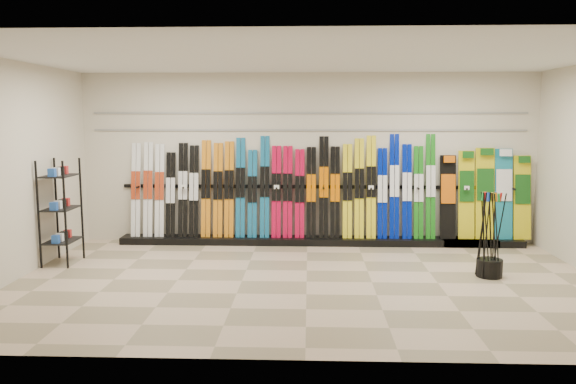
{
  "coord_description": "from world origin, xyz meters",
  "views": [
    {
      "loc": [
        0.03,
        -7.43,
        2.23
      ],
      "look_at": [
        -0.29,
        1.0,
        1.1
      ],
      "focal_mm": 35.0,
      "sensor_mm": 36.0,
      "label": 1
    }
  ],
  "objects": [
    {
      "name": "pole_bin",
      "position": [
        2.57,
        0.34,
        0.12
      ],
      "size": [
        0.36,
        0.36,
        0.25
      ],
      "primitive_type": "cylinder",
      "color": "black",
      "rests_on": "floor"
    },
    {
      "name": "ski_rack_base",
      "position": [
        0.22,
        2.28,
        0.06
      ],
      "size": [
        8.0,
        0.4,
        0.12
      ],
      "primitive_type": "cube",
      "color": "black",
      "rests_on": "floor"
    },
    {
      "name": "ceiling",
      "position": [
        0.0,
        0.0,
        3.0
      ],
      "size": [
        8.0,
        8.0,
        0.0
      ],
      "primitive_type": "plane",
      "rotation": [
        3.14,
        0.0,
        0.0
      ],
      "color": "silver",
      "rests_on": "back_wall"
    },
    {
      "name": "accessory_rack",
      "position": [
        -3.75,
        0.85,
        0.8
      ],
      "size": [
        0.4,
        0.6,
        1.6
      ],
      "primitive_type": "cube",
      "color": "black",
      "rests_on": "floor"
    },
    {
      "name": "back_wall",
      "position": [
        0.0,
        2.5,
        1.5
      ],
      "size": [
        8.0,
        0.0,
        8.0
      ],
      "primitive_type": "plane",
      "rotation": [
        1.57,
        0.0,
        0.0
      ],
      "color": "beige",
      "rests_on": "floor"
    },
    {
      "name": "slatwall_rail_1",
      "position": [
        0.0,
        2.48,
        2.3
      ],
      "size": [
        7.6,
        0.02,
        0.03
      ],
      "primitive_type": "cube",
      "color": "gray",
      "rests_on": "back_wall"
    },
    {
      "name": "left_wall",
      "position": [
        -4.0,
        0.0,
        1.5
      ],
      "size": [
        0.0,
        5.0,
        5.0
      ],
      "primitive_type": "plane",
      "rotation": [
        1.57,
        0.0,
        1.57
      ],
      "color": "beige",
      "rests_on": "floor"
    },
    {
      "name": "ski_poles",
      "position": [
        2.53,
        0.32,
        0.61
      ],
      "size": [
        0.36,
        0.23,
        1.18
      ],
      "color": "black",
      "rests_on": "pole_bin"
    },
    {
      "name": "snowboards",
      "position": [
        3.1,
        2.36,
        0.88
      ],
      "size": [
        1.56,
        0.24,
        1.58
      ],
      "color": "black",
      "rests_on": "ski_rack_base"
    },
    {
      "name": "floor",
      "position": [
        0.0,
        0.0,
        0.0
      ],
      "size": [
        8.0,
        8.0,
        0.0
      ],
      "primitive_type": "plane",
      "color": "gray",
      "rests_on": "ground"
    },
    {
      "name": "skis",
      "position": [
        -0.43,
        2.36,
        0.95
      ],
      "size": [
        5.38,
        0.29,
        1.82
      ],
      "color": "silver",
      "rests_on": "ski_rack_base"
    },
    {
      "name": "slatwall_rail_0",
      "position": [
        0.0,
        2.48,
        2.0
      ],
      "size": [
        7.6,
        0.02,
        0.03
      ],
      "primitive_type": "cube",
      "color": "gray",
      "rests_on": "back_wall"
    }
  ]
}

